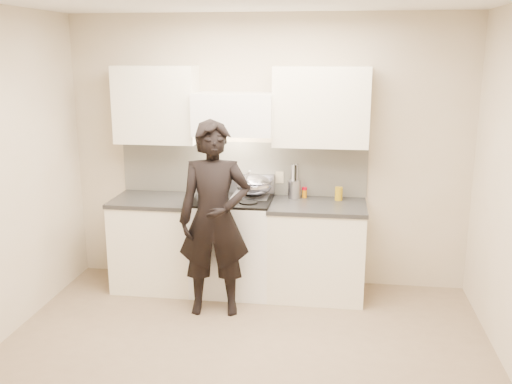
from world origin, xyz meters
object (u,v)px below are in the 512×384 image
(counter_right, at_px, (317,249))
(wok, at_px, (254,185))
(stove, at_px, (233,244))
(utensil_crock, at_px, (294,188))
(person, at_px, (215,219))

(counter_right, xyz_separation_m, wok, (-0.63, 0.11, 0.60))
(stove, relative_size, counter_right, 1.04)
(utensil_crock, bearing_deg, person, -132.98)
(utensil_crock, bearing_deg, wok, -168.52)
(counter_right, xyz_separation_m, person, (-0.90, -0.52, 0.42))
(person, bearing_deg, stove, 74.61)
(person, bearing_deg, utensil_crock, 39.14)
(stove, distance_m, wok, 0.63)
(utensil_crock, xyz_separation_m, person, (-0.66, -0.70, -0.14))
(counter_right, distance_m, wok, 0.88)
(counter_right, height_order, wok, wok)
(wok, relative_size, person, 0.26)
(utensil_crock, distance_m, person, 0.97)
(stove, relative_size, wok, 2.09)
(utensil_crock, bearing_deg, stove, -162.37)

